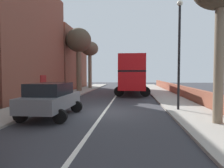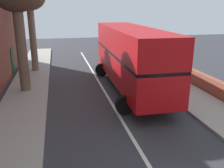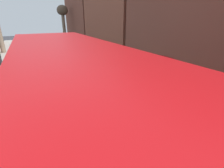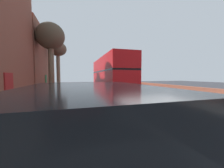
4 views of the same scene
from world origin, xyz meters
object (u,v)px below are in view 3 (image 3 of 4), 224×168
double_decker_bus (91,138)px  parked_car_red_right_0 (23,41)px  parked_car_red_left_1 (65,47)px  parked_car_grey_left_2 (82,57)px  street_tree_left_2 (63,14)px

double_decker_bus → parked_car_red_right_0: 31.28m
parked_car_red_left_1 → parked_car_grey_left_2: parked_car_grey_left_2 is taller
double_decker_bus → parked_car_grey_left_2: bearing=-107.2°
double_decker_bus → parked_car_grey_left_2: double_decker_bus is taller
double_decker_bus → street_tree_left_2: (-6.58, -31.14, 3.09)m
double_decker_bus → parked_car_red_left_1: double_decker_bus is taller
double_decker_bus → parked_car_red_left_1: size_ratio=2.63×
street_tree_left_2 → double_decker_bus: bearing=78.1°
double_decker_bus → street_tree_left_2: bearing=-101.9°
parked_car_red_right_0 → parked_car_grey_left_2: (-5.00, 17.66, 0.05)m
parked_car_red_right_0 → parked_car_grey_left_2: parked_car_grey_left_2 is taller
parked_car_red_right_0 → parked_car_red_left_1: (-5.00, 10.20, 0.01)m
double_decker_bus → parked_car_red_left_1: 21.50m
parked_car_red_left_1 → double_decker_bus: bearing=78.7°
double_decker_bus → parked_car_red_left_1: (-4.20, -21.04, -1.41)m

